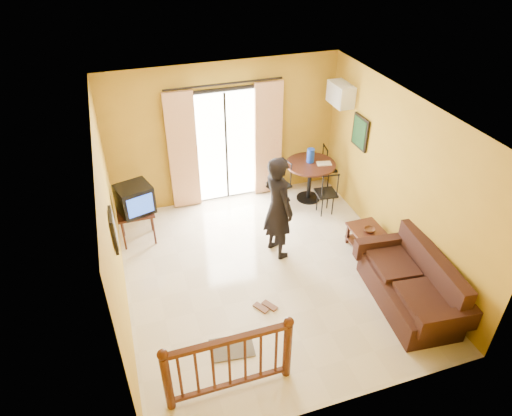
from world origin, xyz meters
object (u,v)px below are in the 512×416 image
object	(u,v)px
television	(135,199)
dining_table	(310,171)
sofa	(412,286)
standing_person	(278,208)
coffee_table	(371,242)

from	to	relation	value
television	dining_table	distance (m)	3.45
sofa	standing_person	xyz separation A→B (m)	(-1.51, 1.77, 0.59)
dining_table	coffee_table	distance (m)	2.05
coffee_table	dining_table	bearing A→B (deg)	98.17
dining_table	television	bearing A→B (deg)	-174.73
television	dining_table	size ratio (longest dim) A/B	0.69
television	coffee_table	world-z (taller)	television
dining_table	coffee_table	world-z (taller)	dining_table
sofa	coffee_table	bearing A→B (deg)	96.10
dining_table	standing_person	distance (m)	1.88
sofa	standing_person	size ratio (longest dim) A/B	1.05
television	standing_person	distance (m)	2.47
dining_table	coffee_table	xyz separation A→B (m)	(0.29, -2.00, -0.37)
coffee_table	sofa	bearing A→B (deg)	-89.59
sofa	standing_person	bearing A→B (deg)	136.14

